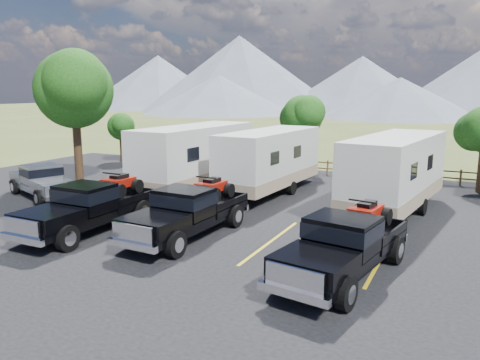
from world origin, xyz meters
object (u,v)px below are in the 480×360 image
at_px(rig_center, 188,210).
at_px(rig_right, 345,243).
at_px(tree_big_nw, 74,90).
at_px(person_b, 68,210).
at_px(trailer_center, 269,161).
at_px(trailer_right, 395,173).
at_px(trailer_left, 195,158).
at_px(pickup_silver, 43,181).
at_px(rig_left, 91,205).
at_px(person_a, 93,203).

distance_m(rig_center, rig_right, 6.43).
distance_m(tree_big_nw, person_b, 11.15).
xyz_separation_m(rig_center, trailer_center, (-0.16, 8.34, 0.77)).
bearing_deg(trailer_right, trailer_left, -171.25).
distance_m(rig_center, pickup_silver, 10.55).
bearing_deg(person_b, rig_right, -23.15).
xyz_separation_m(rig_left, pickup_silver, (-6.47, 3.31, -0.15)).
bearing_deg(trailer_right, rig_right, -83.49).
bearing_deg(trailer_right, person_b, -134.02).
relative_size(person_a, person_b, 0.94).
xyz_separation_m(rig_center, trailer_left, (-3.99, 6.93, 0.88)).
bearing_deg(rig_right, rig_center, 178.54).
bearing_deg(trailer_left, person_a, -93.39).
distance_m(trailer_left, person_b, 8.65).
distance_m(tree_big_nw, rig_left, 11.24).
bearing_deg(tree_big_nw, rig_left, -42.41).
xyz_separation_m(rig_left, rig_right, (10.18, -0.06, -0.02)).
xyz_separation_m(trailer_right, person_b, (-11.09, -8.76, -0.97)).
height_order(rig_left, rig_right, rig_left).
bearing_deg(rig_left, trailer_right, 38.79).
xyz_separation_m(rig_right, person_b, (-10.92, -0.44, -0.13)).
bearing_deg(trailer_left, rig_right, -35.65).
bearing_deg(trailer_left, rig_center, -57.49).
bearing_deg(rig_center, pickup_silver, 170.28).
height_order(rig_right, trailer_center, trailer_center).
distance_m(trailer_right, person_b, 14.17).
height_order(rig_center, rig_right, rig_center).
distance_m(tree_big_nw, rig_center, 13.62).
xyz_separation_m(rig_center, trailer_right, (6.49, 7.13, 0.82)).
bearing_deg(person_a, person_b, 66.98).
bearing_deg(rig_right, tree_big_nw, 167.71).
relative_size(rig_center, pickup_silver, 1.08).
bearing_deg(rig_center, trailer_left, 122.19).
height_order(rig_left, trailer_center, trailer_center).
bearing_deg(trailer_right, pickup_silver, -155.94).
bearing_deg(person_a, trailer_right, -175.14).
bearing_deg(person_b, rig_center, -5.92).
bearing_deg(person_a, rig_right, 146.47).
bearing_deg(pickup_silver, trailer_right, 127.97).
relative_size(rig_left, trailer_right, 0.63).
bearing_deg(tree_big_nw, trailer_center, 12.64).
relative_size(rig_left, trailer_left, 0.62).
height_order(rig_center, trailer_right, trailer_right).
relative_size(rig_right, trailer_center, 0.66).
xyz_separation_m(trailer_left, trailer_center, (3.83, 1.41, -0.11)).
distance_m(rig_left, person_a, 1.34).
bearing_deg(person_b, trailer_right, 12.85).
height_order(tree_big_nw, trailer_center, tree_big_nw).
height_order(tree_big_nw, person_b, tree_big_nw).
distance_m(rig_center, person_b, 4.88).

